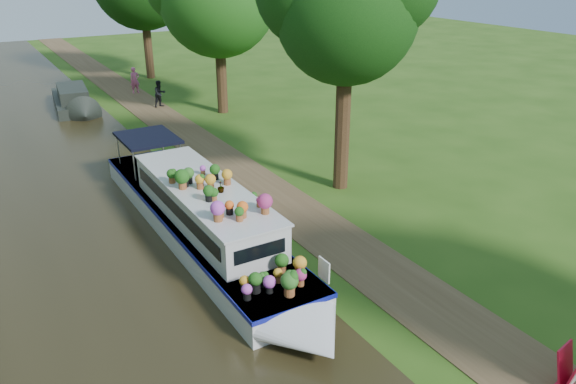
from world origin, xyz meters
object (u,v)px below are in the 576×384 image
at_px(sandwich_board, 571,373).
at_px(pedestrian_pink, 135,80).
at_px(second_boat, 73,100).
at_px(pedestrian_dark, 160,94).
at_px(plant_boat, 205,218).

height_order(sandwich_board, pedestrian_pink, pedestrian_pink).
bearing_deg(sandwich_board, second_boat, 87.32).
height_order(second_boat, pedestrian_pink, pedestrian_pink).
height_order(pedestrian_pink, pedestrian_dark, pedestrian_pink).
relative_size(plant_boat, second_boat, 2.04).
relative_size(sandwich_board, pedestrian_pink, 0.61).
relative_size(plant_boat, pedestrian_pink, 8.53).
relative_size(second_boat, pedestrian_dark, 4.45).
relative_size(second_boat, pedestrian_pink, 4.19).
xyz_separation_m(plant_boat, pedestrian_dark, (4.15, 16.34, -0.08)).
relative_size(pedestrian_pink, pedestrian_dark, 1.06).
bearing_deg(second_boat, pedestrian_pink, 32.72).
height_order(plant_boat, pedestrian_pink, plant_boat).
bearing_deg(pedestrian_pink, second_boat, -155.06).
bearing_deg(pedestrian_pink, pedestrian_dark, -88.61).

